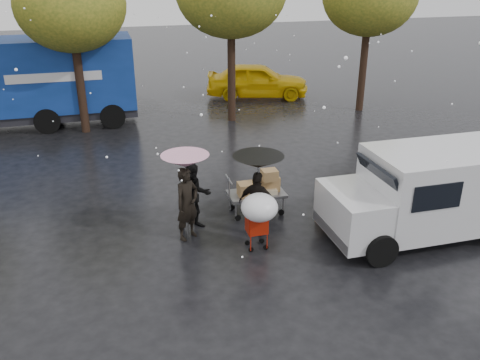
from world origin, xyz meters
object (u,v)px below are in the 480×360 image
object	(u,v)px
person_pink	(187,204)
vendor_cart	(260,188)
person_black	(258,204)
white_van	(431,191)
yellow_taxi	(257,80)
blue_truck	(36,83)
shopping_cart	(259,210)

from	to	relation	value
person_pink	vendor_cart	distance (m)	2.25
person_black	white_van	bearing A→B (deg)	-155.81
person_pink	yellow_taxi	world-z (taller)	person_pink
person_black	vendor_cart	xyz separation A→B (m)	(0.40, 1.12, -0.10)
white_van	person_pink	bearing A→B (deg)	166.32
vendor_cart	yellow_taxi	bearing A→B (deg)	73.11
person_pink	white_van	xyz separation A→B (m)	(5.71, -1.39, 0.25)
person_black	blue_truck	world-z (taller)	blue_truck
person_pink	yellow_taxi	size ratio (longest dim) A/B	0.37
vendor_cart	blue_truck	bearing A→B (deg)	122.43
person_black	shopping_cart	xyz separation A→B (m)	(-0.21, -0.77, 0.24)
person_pink	person_black	distance (m)	1.70
blue_truck	shopping_cart	bearing A→B (deg)	-64.28
shopping_cart	yellow_taxi	bearing A→B (deg)	72.96
person_black	person_pink	bearing A→B (deg)	29.80
vendor_cart	yellow_taxi	xyz separation A→B (m)	(3.67, 12.07, 0.12)
vendor_cart	blue_truck	distance (m)	11.78
white_van	yellow_taxi	distance (m)	14.29
vendor_cart	white_van	world-z (taller)	white_van
white_van	yellow_taxi	bearing A→B (deg)	89.86
vendor_cart	white_van	size ratio (longest dim) A/B	0.31
person_pink	vendor_cart	size ratio (longest dim) A/B	1.20
person_pink	blue_truck	xyz separation A→B (m)	(-4.21, 10.73, 0.84)
blue_truck	yellow_taxi	size ratio (longest dim) A/B	1.68
vendor_cart	blue_truck	size ratio (longest dim) A/B	0.18
white_van	yellow_taxi	size ratio (longest dim) A/B	0.99
yellow_taxi	person_black	bearing A→B (deg)	178.50
vendor_cart	blue_truck	xyz separation A→B (m)	(-6.29, 9.90, 1.03)
person_black	vendor_cart	bearing A→B (deg)	-70.42
blue_truck	yellow_taxi	bearing A→B (deg)	12.27
person_pink	yellow_taxi	xyz separation A→B (m)	(5.75, 12.90, -0.07)
person_black	vendor_cart	size ratio (longest dim) A/B	1.09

